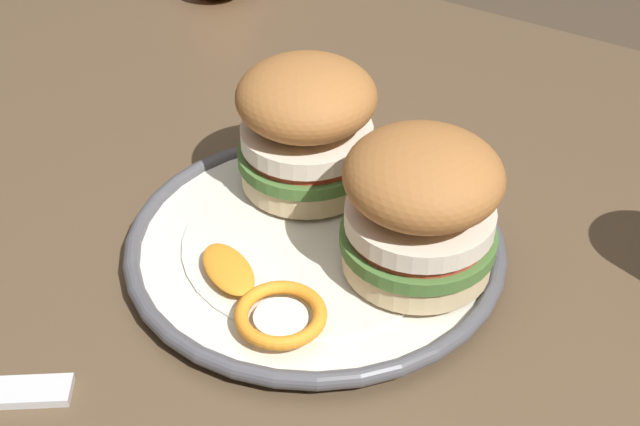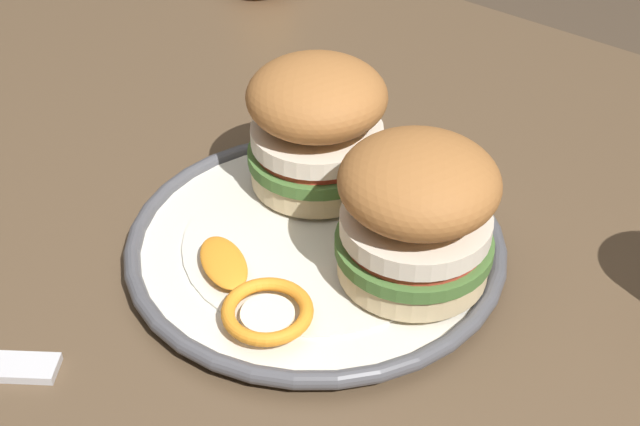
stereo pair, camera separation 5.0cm
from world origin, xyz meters
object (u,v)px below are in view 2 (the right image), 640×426
at_px(sandwich_half_left, 317,124).
at_px(sandwich_half_right, 417,211).
at_px(dining_table, 280,373).
at_px(dinner_plate, 320,247).

xyz_separation_m(sandwich_half_left, sandwich_half_right, (0.12, -0.04, 0.00)).
xyz_separation_m(dining_table, dinner_plate, (0.00, 0.04, 0.10)).
bearing_deg(sandwich_half_right, sandwich_half_left, 160.49).
distance_m(dining_table, sandwich_half_right, 0.18).
relative_size(sandwich_half_left, sandwich_half_right, 1.00).
height_order(dining_table, sandwich_half_right, sandwich_half_right).
distance_m(dinner_plate, sandwich_half_left, 0.09).
bearing_deg(dinner_plate, sandwich_half_right, 10.03).
height_order(dining_table, sandwich_half_left, sandwich_half_left).
xyz_separation_m(dinner_plate, sandwich_half_right, (0.07, 0.01, 0.06)).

